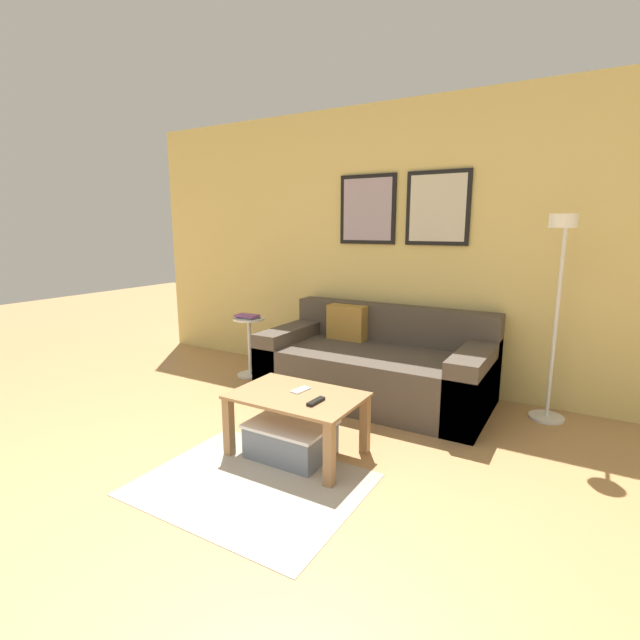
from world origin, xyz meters
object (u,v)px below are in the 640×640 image
at_px(storage_bin, 291,439).
at_px(floor_lamp, 557,298).
at_px(couch, 376,367).
at_px(remote_control, 316,401).
at_px(coffee_table, 297,406).
at_px(book_stack, 247,316).
at_px(cell_phone, 301,390).
at_px(side_table, 250,342).

xyz_separation_m(storage_bin, floor_lamp, (1.38, 1.33, 0.85)).
bearing_deg(couch, remote_control, -82.99).
height_order(coffee_table, book_stack, book_stack).
distance_m(remote_control, cell_phone, 0.24).
xyz_separation_m(storage_bin, remote_control, (0.20, -0.02, 0.30)).
bearing_deg(floor_lamp, coffee_table, -136.84).
distance_m(floor_lamp, book_stack, 2.70).
distance_m(side_table, book_stack, 0.26).
height_order(storage_bin, remote_control, remote_control).
height_order(remote_control, cell_phone, remote_control).
distance_m(couch, coffee_table, 1.21).
xyz_separation_m(couch, storage_bin, (-0.05, -1.26, -0.16)).
height_order(side_table, book_stack, book_stack).
relative_size(floor_lamp, side_table, 2.63).
xyz_separation_m(coffee_table, storage_bin, (-0.02, -0.05, -0.21)).
relative_size(storage_bin, book_stack, 2.08).
bearing_deg(side_table, couch, 3.49).
relative_size(couch, book_stack, 7.58).
bearing_deg(book_stack, cell_phone, -39.03).
relative_size(coffee_table, cell_phone, 5.89).
xyz_separation_m(couch, remote_control, (0.16, -1.28, 0.14)).
height_order(side_table, remote_control, side_table).
bearing_deg(remote_control, coffee_table, 163.02).
bearing_deg(remote_control, side_table, 144.35).
distance_m(couch, side_table, 1.33).
height_order(floor_lamp, remote_control, floor_lamp).
distance_m(floor_lamp, side_table, 2.74).
bearing_deg(couch, book_stack, -176.07).
relative_size(storage_bin, cell_phone, 3.72).
distance_m(coffee_table, side_table, 1.72).
bearing_deg(side_table, remote_control, -38.87).
bearing_deg(book_stack, couch, 3.93).
bearing_deg(coffee_table, couch, 88.75).
relative_size(floor_lamp, cell_phone, 11.05).
bearing_deg(couch, side_table, -176.51).
xyz_separation_m(storage_bin, cell_phone, (0.00, 0.12, 0.30)).
xyz_separation_m(book_stack, cell_phone, (1.29, -1.05, -0.19)).
distance_m(storage_bin, floor_lamp, 2.10).
distance_m(book_stack, cell_phone, 1.67).
height_order(coffee_table, storage_bin, coffee_table).
bearing_deg(couch, storage_bin, -92.06).
height_order(coffee_table, side_table, side_table).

